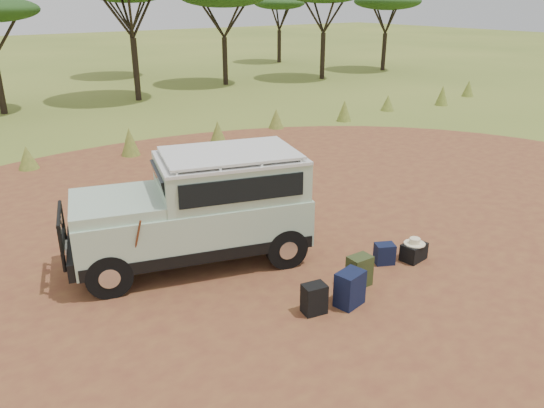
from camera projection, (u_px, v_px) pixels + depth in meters
ground at (303, 258)px, 10.39m from camera, size 140.00×140.00×0.00m
dirt_clearing at (303, 258)px, 10.39m from camera, size 23.00×23.00×0.01m
grass_fringe at (135, 143)px, 16.85m from camera, size 36.60×1.60×0.90m
safari_vehicle at (200, 211)px, 9.90m from camera, size 4.66×2.89×2.13m
walking_staff at (134, 257)px, 8.90m from camera, size 0.28×0.39×1.40m
backpack_black at (314, 299)px, 8.50m from camera, size 0.42×0.34×0.51m
backpack_navy at (350, 289)px, 8.70m from camera, size 0.52×0.42×0.61m
backpack_olive at (359, 271)px, 9.30m from camera, size 0.41×0.30×0.57m
duffel_navy at (384, 254)px, 10.10m from camera, size 0.44×0.40×0.41m
hard_case at (414, 252)px, 10.25m from camera, size 0.52×0.40×0.34m
stuff_sack at (348, 292)px, 8.91m from camera, size 0.37×0.37×0.29m
safari_hat at (415, 242)px, 10.17m from camera, size 0.41×0.41×0.12m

